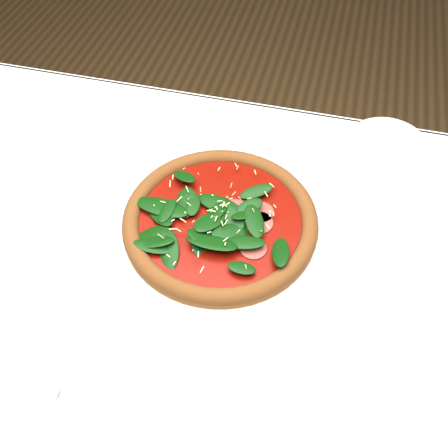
# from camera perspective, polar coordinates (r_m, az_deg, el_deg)

# --- Properties ---
(ground) EXTENTS (6.00, 6.00, 0.00)m
(ground) POSITION_cam_1_polar(r_m,az_deg,el_deg) (1.44, -2.58, -21.41)
(ground) COLOR brown
(ground) RESTS_ON ground
(dining_table) EXTENTS (1.21, 0.81, 0.75)m
(dining_table) POSITION_cam_1_polar(r_m,az_deg,el_deg) (0.85, -4.14, -8.09)
(dining_table) COLOR white
(dining_table) RESTS_ON ground
(plate) EXTENTS (0.35, 0.35, 0.02)m
(plate) POSITION_cam_1_polar(r_m,az_deg,el_deg) (0.79, -0.43, -0.27)
(plate) COLOR white
(plate) RESTS_ON dining_table
(pizza) EXTENTS (0.40, 0.40, 0.04)m
(pizza) POSITION_cam_1_polar(r_m,az_deg,el_deg) (0.78, -0.44, 0.67)
(pizza) COLOR #9F6C26
(pizza) RESTS_ON plate
(napkin) EXTENTS (0.15, 0.09, 0.01)m
(napkin) POSITION_cam_1_polar(r_m,az_deg,el_deg) (0.69, -20.70, -21.16)
(napkin) COLOR white
(napkin) RESTS_ON dining_table
(fork) EXTENTS (0.03, 0.15, 0.00)m
(fork) POSITION_cam_1_polar(r_m,az_deg,el_deg) (0.68, -19.71, -18.95)
(fork) COLOR silver
(fork) RESTS_ON napkin
(saucer_far) EXTENTS (0.14, 0.14, 0.01)m
(saucer_far) POSITION_cam_1_polar(r_m,az_deg,el_deg) (0.98, 18.24, 8.76)
(saucer_far) COLOR white
(saucer_far) RESTS_ON dining_table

